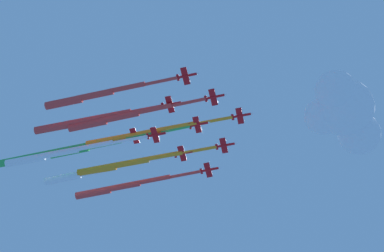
{
  "coord_description": "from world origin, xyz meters",
  "views": [
    {
      "loc": [
        105.57,
        65.99,
        -48.48
      ],
      "look_at": [
        0.0,
        0.0,
        170.18
      ],
      "focal_mm": 52.64,
      "sensor_mm": 36.0,
      "label": 1
    }
  ],
  "objects_px": {
    "jet_starboard_outer": "(92,172)",
    "jet_port_outer": "(94,95)",
    "jet_starboard_inner": "(119,117)",
    "jet_trail_port": "(82,121)",
    "jet_trail_starboard": "(57,154)",
    "jet_tail_end": "(40,155)",
    "jet_port_mid": "(101,144)",
    "jet_port_inner": "(128,163)",
    "jet_starboard_mid": "(122,187)",
    "jet_lead": "(140,135)"
  },
  "relations": [
    {
      "from": "jet_starboard_outer",
      "to": "jet_port_outer",
      "type": "bearing_deg",
      "value": 37.49
    },
    {
      "from": "jet_starboard_outer",
      "to": "jet_starboard_inner",
      "type": "bearing_deg",
      "value": 58.47
    },
    {
      "from": "jet_trail_port",
      "to": "jet_trail_starboard",
      "type": "bearing_deg",
      "value": -109.44
    },
    {
      "from": "jet_port_outer",
      "to": "jet_tail_end",
      "type": "xyz_separation_m",
      "value": [
        -11.67,
        -39.79,
        0.29
      ]
    },
    {
      "from": "jet_starboard_outer",
      "to": "jet_tail_end",
      "type": "xyz_separation_m",
      "value": [
        18.92,
        -16.32,
        2.79
      ]
    },
    {
      "from": "jet_port_mid",
      "to": "jet_trail_starboard",
      "type": "height_order",
      "value": "jet_port_mid"
    },
    {
      "from": "jet_port_inner",
      "to": "jet_starboard_inner",
      "type": "relative_size",
      "value": 1.03
    },
    {
      "from": "jet_trail_port",
      "to": "jet_port_outer",
      "type": "bearing_deg",
      "value": 58.81
    },
    {
      "from": "jet_port_inner",
      "to": "jet_starboard_inner",
      "type": "xyz_separation_m",
      "value": [
        21.46,
        9.74,
        1.65
      ]
    },
    {
      "from": "jet_starboard_outer",
      "to": "jet_tail_end",
      "type": "height_order",
      "value": "jet_tail_end"
    },
    {
      "from": "jet_starboard_mid",
      "to": "jet_trail_port",
      "type": "height_order",
      "value": "jet_trail_port"
    },
    {
      "from": "jet_port_mid",
      "to": "jet_starboard_outer",
      "type": "bearing_deg",
      "value": -128.53
    },
    {
      "from": "jet_port_inner",
      "to": "jet_starboard_mid",
      "type": "xyz_separation_m",
      "value": [
        -9.67,
        -10.77,
        0.86
      ]
    },
    {
      "from": "jet_port_inner",
      "to": "jet_tail_end",
      "type": "distance_m",
      "value": 41.04
    },
    {
      "from": "jet_port_outer",
      "to": "jet_starboard_inner",
      "type": "bearing_deg",
      "value": 167.9
    },
    {
      "from": "jet_starboard_inner",
      "to": "jet_port_mid",
      "type": "xyz_separation_m",
      "value": [
        -7.28,
        -15.23,
        0.29
      ]
    },
    {
      "from": "jet_port_inner",
      "to": "jet_port_mid",
      "type": "height_order",
      "value": "jet_port_mid"
    },
    {
      "from": "jet_trail_port",
      "to": "jet_tail_end",
      "type": "bearing_deg",
      "value": -98.42
    },
    {
      "from": "jet_starboard_inner",
      "to": "jet_port_outer",
      "type": "height_order",
      "value": "jet_port_outer"
    },
    {
      "from": "jet_lead",
      "to": "jet_starboard_mid",
      "type": "distance_m",
      "value": 29.51
    },
    {
      "from": "jet_port_outer",
      "to": "jet_starboard_mid",
      "type": "bearing_deg",
      "value": -159.0
    },
    {
      "from": "jet_starboard_mid",
      "to": "jet_port_outer",
      "type": "relative_size",
      "value": 1.03
    },
    {
      "from": "jet_tail_end",
      "to": "jet_starboard_outer",
      "type": "bearing_deg",
      "value": 139.22
    },
    {
      "from": "jet_starboard_outer",
      "to": "jet_trail_starboard",
      "type": "distance_m",
      "value": 18.11
    },
    {
      "from": "jet_lead",
      "to": "jet_port_mid",
      "type": "xyz_separation_m",
      "value": [
        5.34,
        -17.64,
        -0.65
      ]
    },
    {
      "from": "jet_lead",
      "to": "jet_starboard_outer",
      "type": "distance_m",
      "value": 29.31
    },
    {
      "from": "jet_starboard_outer",
      "to": "jet_trail_starboard",
      "type": "bearing_deg",
      "value": -24.73
    },
    {
      "from": "jet_starboard_inner",
      "to": "jet_starboard_mid",
      "type": "bearing_deg",
      "value": -146.61
    },
    {
      "from": "jet_starboard_inner",
      "to": "jet_starboard_outer",
      "type": "bearing_deg",
      "value": -121.53
    },
    {
      "from": "jet_starboard_inner",
      "to": "jet_port_mid",
      "type": "relative_size",
      "value": 0.96
    },
    {
      "from": "jet_starboard_outer",
      "to": "jet_port_mid",
      "type": "bearing_deg",
      "value": 51.47
    },
    {
      "from": "jet_port_mid",
      "to": "jet_starboard_mid",
      "type": "bearing_deg",
      "value": -167.5
    },
    {
      "from": "jet_port_mid",
      "to": "jet_trail_port",
      "type": "distance_m",
      "value": 13.97
    },
    {
      "from": "jet_port_inner",
      "to": "jet_port_mid",
      "type": "xyz_separation_m",
      "value": [
        14.18,
        -5.49,
        1.94
      ]
    },
    {
      "from": "jet_lead",
      "to": "jet_starboard_outer",
      "type": "height_order",
      "value": "jet_lead"
    },
    {
      "from": "jet_trail_port",
      "to": "jet_trail_starboard",
      "type": "xyz_separation_m",
      "value": [
        -6.49,
        -18.39,
        -2.89
      ]
    },
    {
      "from": "jet_lead",
      "to": "jet_port_outer",
      "type": "bearing_deg",
      "value": -11.5
    },
    {
      "from": "jet_starboard_inner",
      "to": "jet_port_mid",
      "type": "height_order",
      "value": "jet_port_mid"
    },
    {
      "from": "jet_starboard_inner",
      "to": "jet_trail_starboard",
      "type": "height_order",
      "value": "jet_starboard_inner"
    },
    {
      "from": "jet_port_outer",
      "to": "jet_trail_port",
      "type": "bearing_deg",
      "value": -121.19
    },
    {
      "from": "jet_port_mid",
      "to": "jet_port_outer",
      "type": "bearing_deg",
      "value": 29.38
    },
    {
      "from": "jet_starboard_inner",
      "to": "jet_trail_port",
      "type": "distance_m",
      "value": 17.11
    },
    {
      "from": "jet_port_mid",
      "to": "jet_tail_end",
      "type": "height_order",
      "value": "jet_tail_end"
    },
    {
      "from": "jet_port_mid",
      "to": "jet_starboard_mid",
      "type": "distance_m",
      "value": 24.44
    },
    {
      "from": "jet_starboard_mid",
      "to": "jet_port_outer",
      "type": "bearing_deg",
      "value": 21.0
    },
    {
      "from": "jet_starboard_inner",
      "to": "jet_port_mid",
      "type": "bearing_deg",
      "value": -115.55
    },
    {
      "from": "jet_starboard_mid",
      "to": "jet_trail_starboard",
      "type": "distance_m",
      "value": 34.13
    },
    {
      "from": "jet_port_inner",
      "to": "jet_starboard_mid",
      "type": "distance_m",
      "value": 14.5
    },
    {
      "from": "jet_lead",
      "to": "jet_port_mid",
      "type": "relative_size",
      "value": 1.01
    },
    {
      "from": "jet_lead",
      "to": "jet_starboard_inner",
      "type": "relative_size",
      "value": 1.06
    }
  ]
}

